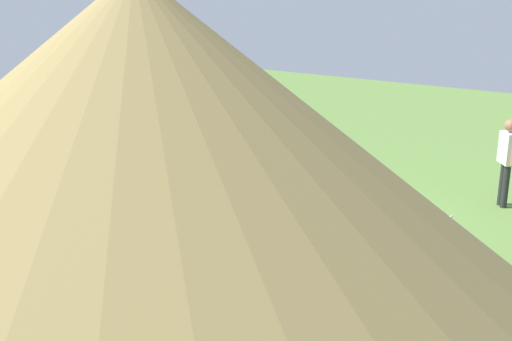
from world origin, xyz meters
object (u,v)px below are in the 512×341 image
(patio_dining_table, at_px, (151,196))
(zebra_nearest_camera, at_px, (284,142))
(standing_watcher, at_px, (507,155))
(zebra_by_umbrella, at_px, (356,244))
(patio_chair_near_lawn, at_px, (134,185))
(shade_umbrella, at_px, (145,77))
(patio_chair_west_end, at_px, (93,221))
(striped_lounge_chair, at_px, (419,234))
(patio_chair_east_end, at_px, (217,208))
(thatched_hut, at_px, (150,276))
(guest_beside_umbrella, at_px, (211,204))

(patio_dining_table, height_order, zebra_nearest_camera, zebra_nearest_camera)
(standing_watcher, bearing_deg, zebra_nearest_camera, 69.10)
(zebra_by_umbrella, bearing_deg, patio_chair_near_lawn, 84.82)
(shade_umbrella, bearing_deg, zebra_nearest_camera, -88.79)
(patio_chair_west_end, height_order, standing_watcher, standing_watcher)
(striped_lounge_chair, bearing_deg, standing_watcher, -6.30)
(patio_chair_east_end, bearing_deg, zebra_nearest_camera, -10.25)
(standing_watcher, bearing_deg, shade_umbrella, 101.39)
(thatched_hut, height_order, guest_beside_umbrella, thatched_hut)
(striped_lounge_chair, height_order, zebra_nearest_camera, zebra_nearest_camera)
(patio_chair_west_end, relative_size, standing_watcher, 0.52)
(shade_umbrella, height_order, zebra_nearest_camera, shade_umbrella)
(thatched_hut, relative_size, patio_chair_east_end, 5.53)
(shade_umbrella, bearing_deg, thatched_hut, 140.72)
(patio_chair_east_end, xyz_separation_m, standing_watcher, (-3.13, -4.74, 0.52))
(patio_chair_west_end, xyz_separation_m, zebra_nearest_camera, (0.05, -4.96, 0.39))
(patio_dining_table, xyz_separation_m, striped_lounge_chair, (-3.84, -2.33, -0.40))
(shade_umbrella, xyz_separation_m, guest_beside_umbrella, (-1.78, 0.34, -1.69))
(thatched_hut, relative_size, patio_chair_west_end, 5.53)
(patio_chair_east_end, relative_size, guest_beside_umbrella, 0.54)
(thatched_hut, relative_size, zebra_by_umbrella, 2.36)
(thatched_hut, bearing_deg, zebra_by_umbrella, -76.67)
(patio_chair_west_end, bearing_deg, guest_beside_umbrella, 25.95)
(zebra_nearest_camera, relative_size, zebra_by_umbrella, 0.89)
(thatched_hut, distance_m, standing_watcher, 9.68)
(patio_chair_west_end, xyz_separation_m, patio_chair_east_end, (-1.05, -1.74, 0.00))
(standing_watcher, relative_size, striped_lounge_chair, 2.09)
(thatched_hut, relative_size, patio_chair_near_lawn, 5.53)
(guest_beside_umbrella, distance_m, striped_lounge_chair, 3.46)
(guest_beside_umbrella, bearing_deg, zebra_nearest_camera, -28.11)
(standing_watcher, height_order, zebra_by_umbrella, standing_watcher)
(shade_umbrella, bearing_deg, patio_dining_table, 180.00)
(patio_dining_table, height_order, guest_beside_umbrella, guest_beside_umbrella)
(patio_chair_west_end, bearing_deg, patio_chair_east_end, 60.29)
(shade_umbrella, distance_m, patio_chair_west_end, 2.47)
(striped_lounge_chair, bearing_deg, patio_chair_east_end, 121.53)
(zebra_nearest_camera, distance_m, zebra_by_umbrella, 5.95)
(zebra_by_umbrella, bearing_deg, patio_chair_west_end, 104.59)
(patio_chair_west_end, relative_size, guest_beside_umbrella, 0.54)
(standing_watcher, bearing_deg, striped_lounge_chair, 133.55)
(patio_dining_table, relative_size, zebra_by_umbrella, 0.61)
(patio_chair_near_lawn, relative_size, zebra_by_umbrella, 0.43)
(guest_beside_umbrella, bearing_deg, thatched_hut, 168.80)
(guest_beside_umbrella, bearing_deg, striped_lounge_chair, -89.95)
(zebra_nearest_camera, bearing_deg, striped_lounge_chair, 117.00)
(patio_chair_east_end, bearing_deg, patio_chair_near_lawn, 63.64)
(thatched_hut, relative_size, striped_lounge_chair, 6.03)
(patio_chair_east_end, distance_m, standing_watcher, 5.70)
(patio_dining_table, distance_m, zebra_nearest_camera, 3.80)
(patio_dining_table, relative_size, patio_chair_near_lawn, 1.42)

